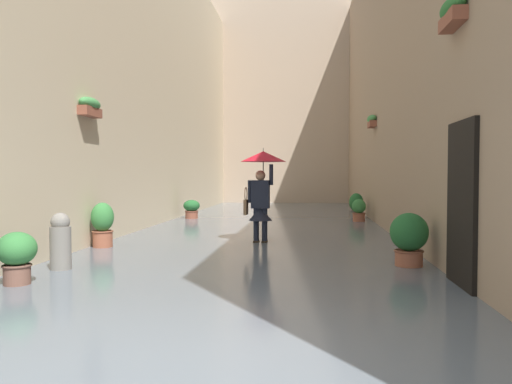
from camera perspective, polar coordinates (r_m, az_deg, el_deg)
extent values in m
plane|color=gray|center=(14.29, 1.32, -4.02)|extent=(60.00, 60.00, 0.00)
cube|color=slate|center=(14.28, 1.32, -3.89)|extent=(7.11, 27.56, 0.07)
cube|color=gray|center=(14.83, 17.72, 14.94)|extent=(1.80, 25.56, 9.69)
cube|color=black|center=(6.89, 22.63, -1.53)|extent=(0.08, 1.10, 2.20)
cube|color=brown|center=(7.39, 21.66, 17.87)|extent=(0.20, 0.70, 0.18)
ellipsoid|color=#2D7033|center=(7.44, 21.68, 19.06)|extent=(0.28, 0.76, 0.24)
cube|color=brown|center=(15.35, 13.19, 7.58)|extent=(0.20, 0.70, 0.18)
ellipsoid|color=#428947|center=(15.36, 13.19, 8.17)|extent=(0.28, 0.76, 0.24)
cube|color=beige|center=(15.40, -14.31, 13.48)|extent=(1.80, 25.56, 9.16)
cube|color=brown|center=(10.25, -18.54, 8.72)|extent=(0.20, 0.70, 0.18)
ellipsoid|color=#428947|center=(10.27, -18.55, 9.61)|extent=(0.28, 0.76, 0.24)
cube|color=tan|center=(26.26, 3.48, 12.07)|extent=(9.91, 1.80, 12.16)
cube|color=#2D2319|center=(10.62, 0.03, -5.86)|extent=(0.12, 0.24, 0.10)
cylinder|color=#1E2333|center=(10.57, 0.03, -3.74)|extent=(0.13, 0.13, 0.69)
cube|color=#2D2319|center=(10.59, 1.00, -5.88)|extent=(0.12, 0.24, 0.10)
cylinder|color=#1E2333|center=(10.54, 1.00, -3.75)|extent=(0.13, 0.13, 0.69)
cube|color=#1E2333|center=(10.51, 0.51, -0.26)|extent=(0.39, 0.24, 0.59)
cone|color=#1E2333|center=(10.54, 0.51, -2.52)|extent=(0.52, 0.52, 0.28)
sphere|color=tan|center=(10.50, 0.51, 1.91)|extent=(0.21, 0.21, 0.21)
cylinder|color=#1E2333|center=(10.47, 1.76, 2.01)|extent=(0.09, 0.09, 0.44)
cylinder|color=#1E2333|center=(10.54, -0.73, 0.06)|extent=(0.09, 0.09, 0.48)
cylinder|color=black|center=(10.49, 0.84, 2.74)|extent=(0.02, 0.02, 0.50)
cone|color=red|center=(10.50, 0.84, 4.11)|extent=(0.96, 0.96, 0.22)
cylinder|color=black|center=(10.51, 0.84, 4.87)|extent=(0.01, 0.01, 0.08)
cube|color=#8C6B4C|center=(10.55, -1.17, -1.75)|extent=(0.07, 0.28, 0.32)
torus|color=#8C6B4C|center=(10.54, -1.17, -0.23)|extent=(0.03, 0.30, 0.30)
cylinder|color=#9E563D|center=(10.33, -17.21, -5.39)|extent=(0.38, 0.38, 0.38)
torus|color=brown|center=(10.31, -17.22, -4.35)|extent=(0.42, 0.42, 0.04)
ellipsoid|color=#387F3D|center=(10.28, -17.24, -2.76)|extent=(0.44, 0.44, 0.57)
cylinder|color=#9E563D|center=(8.24, 17.16, -7.54)|extent=(0.42, 0.42, 0.30)
torus|color=brown|center=(8.22, 17.17, -6.50)|extent=(0.46, 0.46, 0.04)
ellipsoid|color=#23602D|center=(8.18, 17.19, -4.42)|extent=(0.59, 0.59, 0.60)
cylinder|color=#9E563D|center=(15.55, 11.74, -3.00)|extent=(0.37, 0.37, 0.31)
torus|color=brown|center=(15.54, 11.74, -2.43)|extent=(0.41, 0.41, 0.04)
ellipsoid|color=#387F3D|center=(15.52, 11.75, -1.61)|extent=(0.42, 0.42, 0.44)
cylinder|color=brown|center=(7.29, -25.77, -8.85)|extent=(0.34, 0.34, 0.32)
torus|color=brown|center=(7.27, -25.79, -7.63)|extent=(0.37, 0.37, 0.04)
ellipsoid|color=#387F3D|center=(7.23, -25.82, -5.90)|extent=(0.51, 0.51, 0.44)
cylinder|color=#66605B|center=(16.84, 11.44, -2.67)|extent=(0.38, 0.38, 0.27)
torus|color=#56524E|center=(16.83, 11.45, -2.20)|extent=(0.41, 0.41, 0.04)
ellipsoid|color=#23602D|center=(16.81, 11.46, -1.17)|extent=(0.47, 0.47, 0.61)
cylinder|color=brown|center=(16.33, -7.42, -2.74)|extent=(0.40, 0.40, 0.30)
torus|color=brown|center=(16.32, -7.42, -2.21)|extent=(0.44, 0.44, 0.04)
ellipsoid|color=#23602D|center=(16.31, -7.42, -1.56)|extent=(0.54, 0.54, 0.37)
cylinder|color=gray|center=(8.12, -21.55, -6.24)|extent=(0.31, 0.31, 0.72)
sphere|color=gray|center=(8.07, -21.59, -3.22)|extent=(0.28, 0.28, 0.28)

